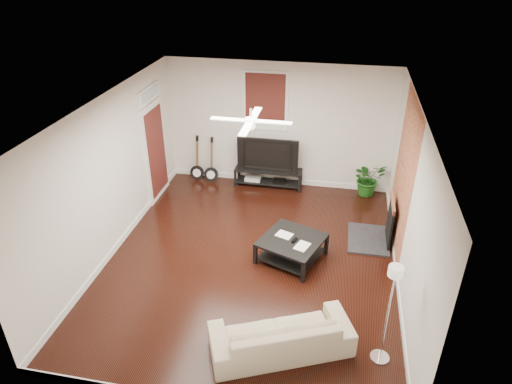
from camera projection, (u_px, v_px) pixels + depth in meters
The scene contains 14 objects.
room at pixel (251, 190), 7.46m from camera, with size 5.01×6.01×2.81m.
brick_accent at pixel (403, 176), 7.90m from camera, with size 0.02×2.20×2.80m, color #A04D33.
fireplace at pixel (379, 220), 8.40m from camera, with size 0.80×1.10×0.92m, color black.
window_back at pixel (265, 101), 9.79m from camera, with size 1.00×0.06×1.30m, color #3C1510.
door_left at pixel (155, 143), 9.58m from camera, with size 0.08×1.00×2.50m, color white.
tv_stand at pixel (268, 177), 10.45m from camera, with size 1.52×0.41×0.43m, color black.
tv at pixel (269, 153), 10.17m from camera, with size 1.36×0.18×0.78m, color black.
coffee_table at pixel (291, 249), 8.06m from camera, with size 0.99×0.99×0.42m, color black.
sofa at pixel (281, 334), 6.22m from camera, with size 1.93×0.75×0.56m, color tan.
floor_lamp at pixel (388, 315), 5.84m from camera, with size 0.26×0.26×1.57m, color silver, non-canonical shape.
potted_plant at pixel (368, 179), 10.03m from camera, with size 0.69×0.60×0.77m, color #1A5017.
guitar_left at pixel (196, 159), 10.55m from camera, with size 0.33×0.23×1.07m, color black, non-canonical shape.
guitar_right at pixel (210, 161), 10.47m from camera, with size 0.33×0.23×1.07m, color black, non-canonical shape.
ceiling_fan at pixel (251, 121), 6.88m from camera, with size 1.24×1.24×0.32m, color white, non-canonical shape.
Camera 1 is at (1.33, -6.39, 5.00)m, focal length 32.03 mm.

